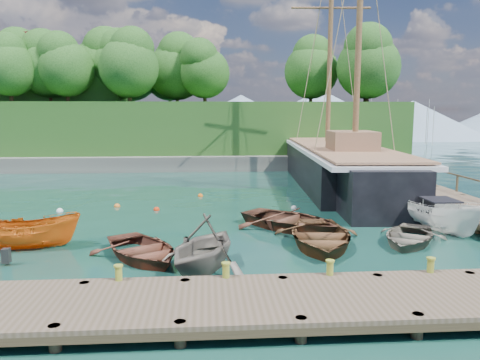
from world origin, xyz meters
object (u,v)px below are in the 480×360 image
at_px(rowboat_2, 320,246).
at_px(rowboat_3, 408,243).
at_px(cabin_boat_white, 439,231).
at_px(motorboat_orange, 31,248).
at_px(rowboat_1, 203,271).
at_px(rowboat_4, 290,229).
at_px(rowboat_0, 142,258).
at_px(schooner, 339,169).

distance_m(rowboat_2, rowboat_3, 3.65).
distance_m(rowboat_2, cabin_boat_white, 6.09).
relative_size(motorboat_orange, cabin_boat_white, 0.83).
xyz_separation_m(rowboat_1, rowboat_3, (8.22, 2.71, 0.00)).
distance_m(rowboat_1, cabin_boat_white, 11.28).
relative_size(rowboat_4, motorboat_orange, 1.29).
distance_m(rowboat_0, rowboat_3, 10.49).
distance_m(rowboat_2, schooner, 15.10).
xyz_separation_m(rowboat_1, schooner, (9.36, 16.84, 1.22)).
bearing_deg(rowboat_3, rowboat_4, -178.49).
bearing_deg(rowboat_2, rowboat_0, -163.39).
relative_size(rowboat_0, rowboat_3, 1.11).
relative_size(rowboat_4, schooner, 0.17).
distance_m(rowboat_2, rowboat_4, 2.85).
height_order(rowboat_0, motorboat_orange, motorboat_orange).
bearing_deg(schooner, rowboat_3, -90.91).
relative_size(rowboat_0, motorboat_orange, 1.12).
distance_m(rowboat_0, motorboat_orange, 4.73).
height_order(rowboat_0, schooner, schooner).
xyz_separation_m(motorboat_orange, cabin_boat_white, (17.04, 1.36, 0.00)).
xyz_separation_m(rowboat_4, motorboat_orange, (-10.57, -2.26, 0.00)).
xyz_separation_m(rowboat_0, rowboat_3, (10.42, 1.19, 0.00)).
bearing_deg(rowboat_0, motorboat_orange, 130.49).
distance_m(rowboat_1, motorboat_orange, 7.35).
xyz_separation_m(rowboat_2, rowboat_3, (3.65, 0.14, 0.00)).
distance_m(cabin_boat_white, schooner, 12.50).
height_order(rowboat_0, rowboat_4, rowboat_4).
distance_m(rowboat_4, motorboat_orange, 10.81).
bearing_deg(rowboat_1, rowboat_0, 170.91).
distance_m(rowboat_0, rowboat_1, 2.68).
distance_m(motorboat_orange, cabin_boat_white, 17.09).
distance_m(rowboat_4, cabin_boat_white, 6.53).
distance_m(rowboat_1, schooner, 19.30).
bearing_deg(cabin_boat_white, rowboat_1, -176.38).
xyz_separation_m(rowboat_0, motorboat_orange, (-4.47, 1.56, 0.00)).
relative_size(rowboat_2, cabin_boat_white, 1.09).
bearing_deg(schooner, rowboat_4, -111.69).
bearing_deg(cabin_boat_white, rowboat_2, 178.27).
bearing_deg(rowboat_0, rowboat_2, -21.52).
height_order(rowboat_2, schooner, schooner).
relative_size(rowboat_3, cabin_boat_white, 0.84).
bearing_deg(schooner, cabin_boat_white, -81.64).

